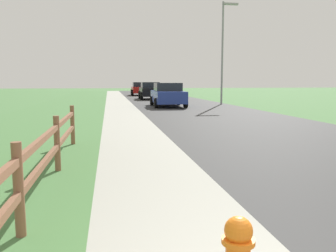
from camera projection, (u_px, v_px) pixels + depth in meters
name	position (u px, v px, depth m)	size (l,w,h in m)	color
ground_plane	(132.00, 103.00, 26.48)	(120.00, 120.00, 0.00)	#47743E
road_asphalt	(172.00, 101.00, 29.03)	(7.00, 66.00, 0.01)	#333333
curb_concrete	(93.00, 102.00, 27.93)	(6.00, 66.00, 0.01)	#9E9E92
grass_verge	(74.00, 102.00, 27.68)	(5.00, 66.00, 0.00)	#47743E
rail_fence	(43.00, 155.00, 5.05)	(0.11, 8.56, 1.05)	brown
parked_suv_blue	(168.00, 95.00, 23.11)	(2.20, 4.31, 1.58)	navy
parked_car_black	(150.00, 91.00, 32.61)	(2.10, 4.29, 1.61)	black
parked_car_red	(139.00, 89.00, 41.65)	(2.05, 4.41, 1.58)	maroon
street_lamp	(224.00, 45.00, 24.91)	(1.17, 0.20, 7.34)	gray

